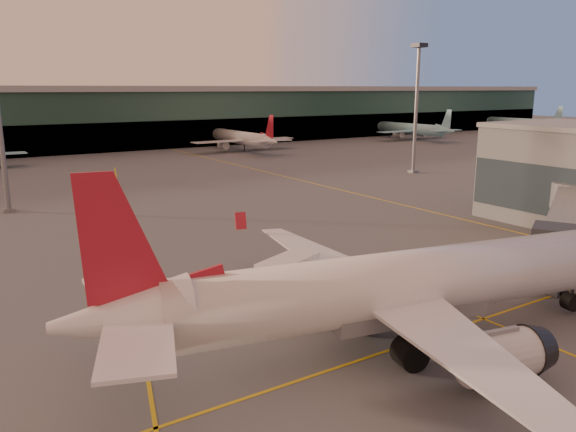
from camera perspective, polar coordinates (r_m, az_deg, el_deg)
ground at (r=39.18m, az=20.48°, el=-13.77°), size 600.00×600.00×0.00m
taxi_markings at (r=70.29m, az=-14.01°, el=-1.53°), size 100.12×173.00×0.01m
terminal at (r=164.75m, az=-23.07°, el=9.00°), size 400.00×20.00×17.60m
mast_east_near at (r=117.49m, az=12.94°, el=11.51°), size 2.40×2.40×25.60m
distant_aircraft_row at (r=144.80m, az=-16.83°, el=5.58°), size 350.00×34.00×13.00m
main_airplane at (r=38.08m, az=11.45°, el=-7.12°), size 42.35×38.48×12.87m
jet_bridge at (r=63.08m, az=26.35°, el=-0.04°), size 25.66×15.81×6.22m
catering_truck at (r=43.73m, az=0.08°, el=-6.61°), size 6.05×4.38×4.31m
pushback_tug at (r=57.26m, az=22.37°, el=-4.77°), size 3.05×1.69×1.55m
cone_nose at (r=55.41m, az=27.17°, el=-6.22°), size 0.43×0.43×0.55m
cone_wing_left at (r=52.72m, az=-4.14°, el=-5.73°), size 0.39×0.39×0.50m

